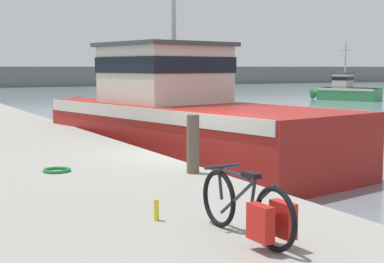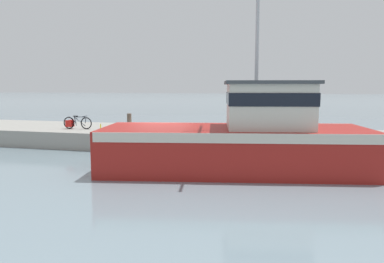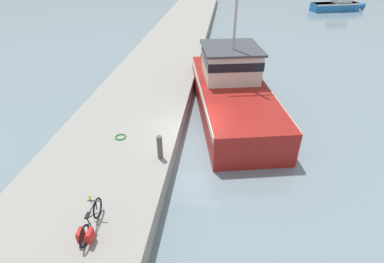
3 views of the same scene
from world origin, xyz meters
name	(u,v)px [view 3 (image 3 of 3)]	position (x,y,z in m)	size (l,w,h in m)	color
ground_plane	(195,148)	(0.00, 0.00, 0.00)	(320.00, 320.00, 0.00)	gray
dock_pier	(122,135)	(-3.45, 0.00, 0.44)	(5.45, 80.00, 0.88)	gray
fishing_boat_main	(231,89)	(1.60, 4.05, 1.28)	(5.49, 11.91, 9.78)	maroon
boat_white_moored	(338,4)	(16.00, 34.62, 0.84)	(7.67, 3.68, 2.19)	#236BB2
bicycle_touring	(89,226)	(-2.43, -5.88, 1.22)	(0.46, 1.70, 0.73)	black
mooring_post	(160,147)	(-1.15, -2.05, 1.39)	(0.22, 0.22, 1.01)	brown
hose_coil	(121,137)	(-3.19, -0.83, 0.91)	(0.49, 0.49, 0.06)	#197A2D
water_bottle_by_bike	(90,198)	(-2.98, -4.63, 1.01)	(0.06, 0.06, 0.25)	yellow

